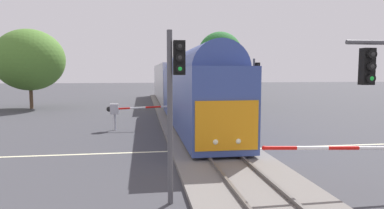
# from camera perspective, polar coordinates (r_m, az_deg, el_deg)

# --- Properties ---
(ground_plane) EXTENTS (220.00, 220.00, 0.00)m
(ground_plane) POSITION_cam_1_polar(r_m,az_deg,el_deg) (17.47, 3.58, -7.63)
(ground_plane) COLOR #3D3D42
(road_centre_stripe) EXTENTS (44.00, 0.20, 0.01)m
(road_centre_stripe) POSITION_cam_1_polar(r_m,az_deg,el_deg) (17.47, 3.58, -7.61)
(road_centre_stripe) COLOR beige
(road_centre_stripe) RESTS_ON ground
(railway_track) EXTENTS (4.40, 80.00, 0.32)m
(railway_track) POSITION_cam_1_polar(r_m,az_deg,el_deg) (17.45, 3.59, -7.32)
(railway_track) COLOR slate
(railway_track) RESTS_ON ground
(commuter_train) EXTENTS (3.04, 43.68, 5.16)m
(commuter_train) POSITION_cam_1_polar(r_m,az_deg,el_deg) (34.29, -2.45, 3.51)
(commuter_train) COLOR #384C93
(commuter_train) RESTS_ON railway_track
(crossing_gate_far) EXTENTS (5.87, 0.40, 1.80)m
(crossing_gate_far) POSITION_cam_1_polar(r_m,az_deg,el_deg) (23.63, -11.35, -0.82)
(crossing_gate_far) COLOR #B7B7BC
(crossing_gate_far) RESTS_ON ground
(traffic_signal_median) EXTENTS (0.53, 0.38, 5.17)m
(traffic_signal_median) POSITION_cam_1_polar(r_m,az_deg,el_deg) (9.94, -2.95, 2.65)
(traffic_signal_median) COLOR #4C4C51
(traffic_signal_median) RESTS_ON ground
(traffic_signal_far_side) EXTENTS (0.53, 0.38, 4.98)m
(traffic_signal_far_side) POSITION_cam_1_polar(r_m,az_deg,el_deg) (26.52, 10.64, 4.06)
(traffic_signal_far_side) COLOR #4C4C51
(traffic_signal_far_side) RESTS_ON ground
(elm_centre_background) EXTENTS (5.29, 5.29, 8.71)m
(elm_centre_background) POSITION_cam_1_polar(r_m,az_deg,el_deg) (40.74, 4.72, 8.26)
(elm_centre_background) COLOR brown
(elm_centre_background) RESTS_ON ground
(pine_left_background) EXTENTS (7.34, 7.34, 8.54)m
(pine_left_background) POSITION_cam_1_polar(r_m,az_deg,el_deg) (40.61, -25.65, 6.77)
(pine_left_background) COLOR brown
(pine_left_background) RESTS_ON ground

